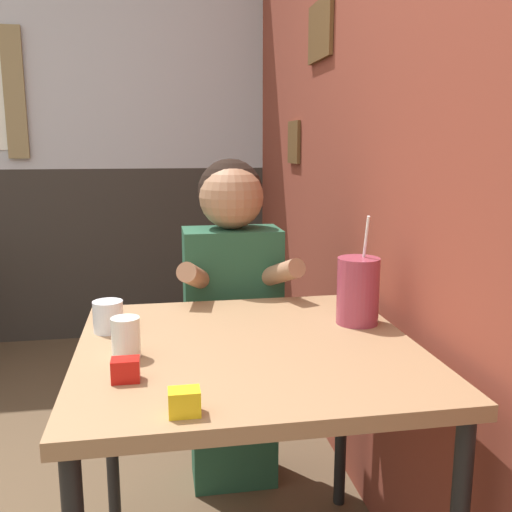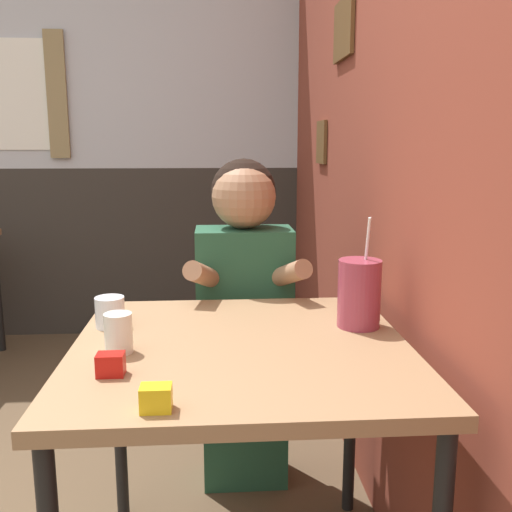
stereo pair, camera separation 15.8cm
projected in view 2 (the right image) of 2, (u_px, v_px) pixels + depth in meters
name	position (u px, v px, depth m)	size (l,w,h in m)	color
brick_wall_right	(349.00, 120.00, 2.40)	(0.08, 4.61, 2.70)	brown
back_wall	(71.00, 127.00, 3.60)	(5.85, 0.09, 2.70)	silver
main_table	(241.00, 371.00, 1.46)	(0.85, 0.85, 0.75)	#93704C
person_seated	(244.00, 312.00, 2.06)	(0.42, 0.42, 1.20)	#235138
cocktail_pitcher	(359.00, 293.00, 1.57)	(0.12, 0.12, 0.31)	#99384C
glass_near_pitcher	(110.00, 312.00, 1.58)	(0.08, 0.08, 0.09)	silver
glass_center	(118.00, 333.00, 1.38)	(0.07, 0.07, 0.10)	silver
condiment_ketchup	(111.00, 364.00, 1.25)	(0.06, 0.04, 0.05)	#B7140F
condiment_mustard	(156.00, 398.00, 1.08)	(0.06, 0.04, 0.05)	yellow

